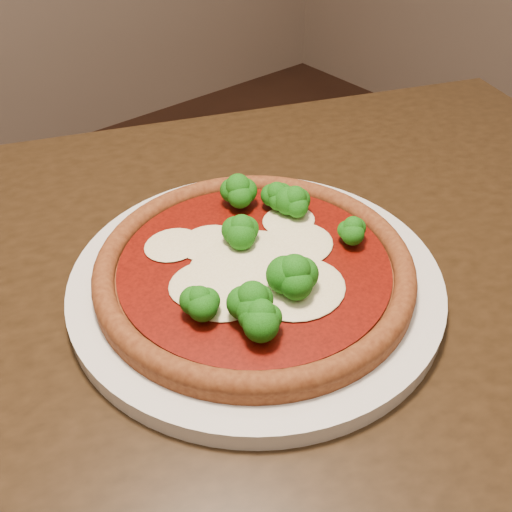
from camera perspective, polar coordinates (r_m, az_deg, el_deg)
dining_table at (r=0.62m, az=-5.48°, el=-11.82°), size 1.37×1.16×0.75m
plate at (r=0.55m, az=-0.00°, el=-2.49°), size 0.36×0.36×0.02m
pizza at (r=0.53m, az=0.00°, el=-0.75°), size 0.30×0.30×0.06m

